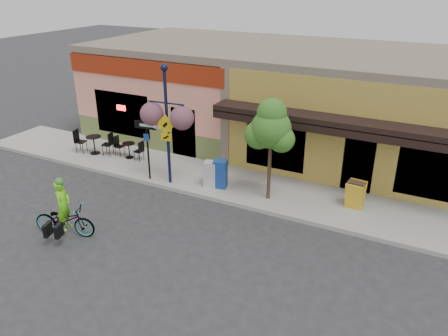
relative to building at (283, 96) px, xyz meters
name	(u,v)px	position (x,y,z in m)	size (l,w,h in m)	color
ground	(206,207)	(0.00, -7.50, -2.25)	(90.00, 90.00, 0.00)	#2D2D30
sidewalk	(231,183)	(0.00, -5.50, -2.17)	(24.00, 3.00, 0.15)	#9E9B93
curb	(214,199)	(0.00, -6.95, -2.17)	(24.00, 0.12, 0.15)	#A8A59E
building	(283,96)	(0.00, 0.00, 0.00)	(18.20, 8.20, 4.50)	#F59579
bicycle	(65,220)	(-3.04, -11.01, -1.74)	(0.68, 1.96, 1.03)	maroon
cyclist_rider	(64,212)	(-2.99, -11.01, -1.45)	(0.59, 0.38, 1.61)	#6FEA18
lamp_post	(167,126)	(-2.06, -6.63, 0.16)	(1.45, 0.58, 4.53)	#121938
one_way_sign	(148,150)	(-2.95, -6.72, -0.92)	(0.90, 0.20, 2.36)	black
cafe_set_left	(94,142)	(-6.68, -5.69, -1.57)	(1.75, 0.88, 1.05)	black
cafe_set_right	(129,148)	(-5.00, -5.39, -1.66)	(1.47, 0.73, 0.88)	black
newspaper_box_blue	(220,174)	(-0.16, -6.11, -1.56)	(0.48, 0.43, 1.07)	navy
newspaper_box_grey	(211,174)	(-0.52, -6.21, -1.61)	(0.46, 0.42, 0.99)	#B8B8B8
street_tree	(270,150)	(1.77, -6.13, -0.25)	(1.44, 1.44, 3.70)	#3D7A26
sandwich_board	(353,197)	(4.63, -5.62, -1.62)	(0.58, 0.43, 0.97)	yellow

